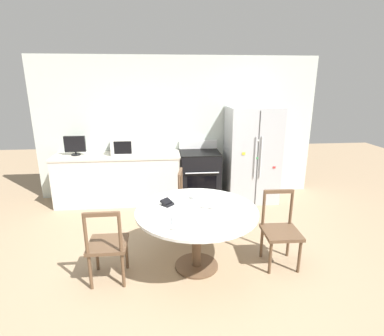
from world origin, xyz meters
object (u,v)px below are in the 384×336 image
(countertop_tv, at_px, (75,145))
(refrigerator, at_px, (252,155))
(oven_range, at_px, (200,176))
(wallet, at_px, (167,203))
(dining_chair_right, at_px, (280,231))
(candle_glass, at_px, (195,197))
(microwave, at_px, (127,145))
(dining_chair_left, at_px, (107,245))
(dining_chair_far, at_px, (191,201))

(countertop_tv, bearing_deg, refrigerator, -1.86)
(oven_range, relative_size, wallet, 6.19)
(oven_range, relative_size, dining_chair_right, 1.20)
(refrigerator, height_order, candle_glass, refrigerator)
(microwave, bearing_deg, wallet, -71.48)
(refrigerator, bearing_deg, oven_range, 177.29)
(oven_range, relative_size, countertop_tv, 3.01)
(refrigerator, xyz_separation_m, wallet, (-1.58, -1.91, -0.08))
(refrigerator, xyz_separation_m, microwave, (-2.26, 0.11, 0.20))
(dining_chair_right, distance_m, wallet, 1.40)
(oven_range, relative_size, dining_chair_left, 1.20)
(wallet, bearing_deg, countertop_tv, 127.89)
(dining_chair_left, distance_m, dining_chair_far, 1.55)
(refrigerator, bearing_deg, dining_chair_left, -135.33)
(microwave, distance_m, wallet, 2.15)
(dining_chair_left, relative_size, dining_chair_right, 1.00)
(refrigerator, bearing_deg, candle_glass, -124.92)
(oven_range, xyz_separation_m, dining_chair_far, (-0.26, -1.10, -0.03))
(countertop_tv, height_order, wallet, countertop_tv)
(refrigerator, bearing_deg, countertop_tv, 178.14)
(refrigerator, xyz_separation_m, dining_chair_far, (-1.21, -1.06, -0.43))
(dining_chair_right, bearing_deg, candle_glass, -16.32)
(oven_range, height_order, countertop_tv, countertop_tv)
(dining_chair_far, bearing_deg, refrigerator, 140.00)
(candle_glass, bearing_deg, dining_chair_far, 88.63)
(microwave, distance_m, dining_chair_right, 3.05)
(dining_chair_left, height_order, dining_chair_right, same)
(refrigerator, height_order, wallet, refrigerator)
(refrigerator, relative_size, candle_glass, 20.42)
(dining_chair_left, bearing_deg, oven_range, 60.04)
(oven_range, distance_m, candle_glass, 1.86)
(candle_glass, bearing_deg, dining_chair_right, -18.15)
(oven_range, xyz_separation_m, countertop_tv, (-2.19, 0.06, 0.61))
(dining_chair_far, bearing_deg, dining_chair_right, 52.43)
(dining_chair_left, height_order, dining_chair_far, same)
(refrigerator, bearing_deg, wallet, -129.55)
(dining_chair_far, bearing_deg, microwave, -129.40)
(countertop_tv, xyz_separation_m, dining_chair_right, (2.91, -2.19, -0.65))
(candle_glass, bearing_deg, countertop_tv, 135.72)
(candle_glass, relative_size, wallet, 0.48)
(microwave, distance_m, candle_glass, 2.16)
(countertop_tv, distance_m, wallet, 2.57)
(dining_chair_left, bearing_deg, wallet, 24.63)
(microwave, relative_size, candle_glass, 6.07)
(oven_range, bearing_deg, countertop_tv, 178.50)
(dining_chair_left, distance_m, wallet, 0.81)
(refrigerator, xyz_separation_m, countertop_tv, (-3.15, 0.10, 0.22))
(refrigerator, distance_m, dining_chair_far, 1.67)
(candle_glass, bearing_deg, microwave, 118.64)
(oven_range, height_order, dining_chair_right, oven_range)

